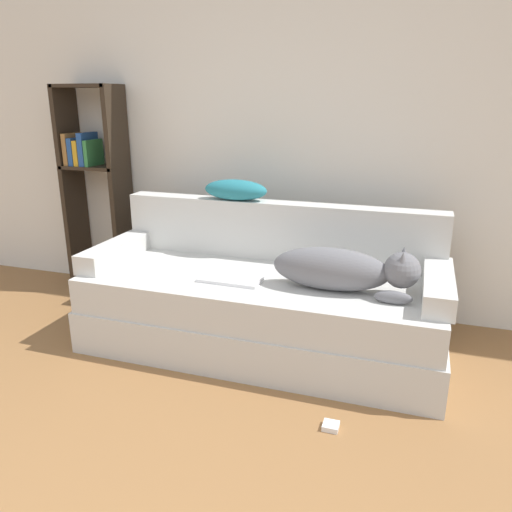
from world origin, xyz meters
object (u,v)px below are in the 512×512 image
object	(u,v)px
laptop	(232,278)
power_adapter	(331,426)
dog	(344,269)
bookshelf	(94,176)
throw_pillow	(236,190)
couch	(261,313)

from	to	relation	value
laptop	power_adapter	xyz separation A→B (m)	(0.68, -0.54, -0.45)
dog	power_adapter	world-z (taller)	dog
bookshelf	power_adapter	xyz separation A→B (m)	(2.04, -1.21, -0.87)
laptop	bookshelf	distance (m)	1.58
throw_pillow	power_adapter	xyz separation A→B (m)	(0.82, -0.98, -0.87)
throw_pillow	couch	bearing A→B (deg)	-50.25
couch	dog	distance (m)	0.60
power_adapter	dog	bearing A→B (deg)	95.93
throw_pillow	bookshelf	distance (m)	1.24
couch	bookshelf	world-z (taller)	bookshelf
couch	power_adapter	size ratio (longest dim) A/B	28.62
couch	bookshelf	distance (m)	1.73
dog	laptop	bearing A→B (deg)	-177.36
couch	power_adapter	bearing A→B (deg)	-49.94
laptop	throw_pillow	world-z (taller)	throw_pillow
power_adapter	couch	bearing A→B (deg)	130.06
dog	bookshelf	world-z (taller)	bookshelf
throw_pillow	power_adapter	bearing A→B (deg)	-50.05
couch	laptop	world-z (taller)	laptop
bookshelf	laptop	bearing A→B (deg)	-26.52
couch	bookshelf	bearing A→B (deg)	159.18
couch	throw_pillow	size ratio (longest dim) A/B	5.05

